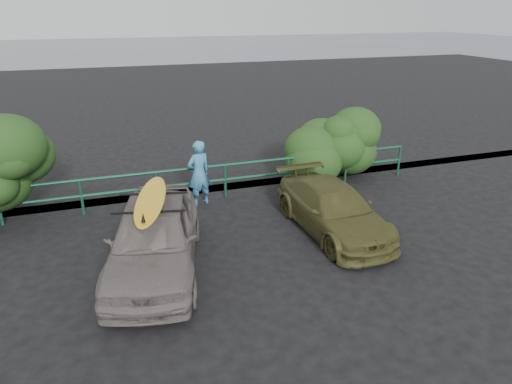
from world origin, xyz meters
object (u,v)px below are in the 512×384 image
man (199,173)px  surfboard (151,200)px  guardrail (192,184)px  olive_vehicle (333,209)px  sedan (154,237)px

man → surfboard: man is taller
surfboard → guardrail: bearing=79.8°
guardrail → man: 0.55m
olive_vehicle → guardrail: bearing=132.6°
guardrail → olive_vehicle: (2.98, -3.00, 0.07)m
sedan → man: 3.54m
surfboard → sedan: bearing=-77.2°
guardrail → olive_vehicle: olive_vehicle is taller
guardrail → man: (0.17, -0.30, 0.42)m
man → surfboard: 3.60m
man → surfboard: bearing=43.9°
man → sedan: bearing=43.9°
sedan → man: (1.63, 3.14, 0.18)m
sedan → surfboard: bearing=102.8°
surfboard → olive_vehicle: bearing=18.5°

